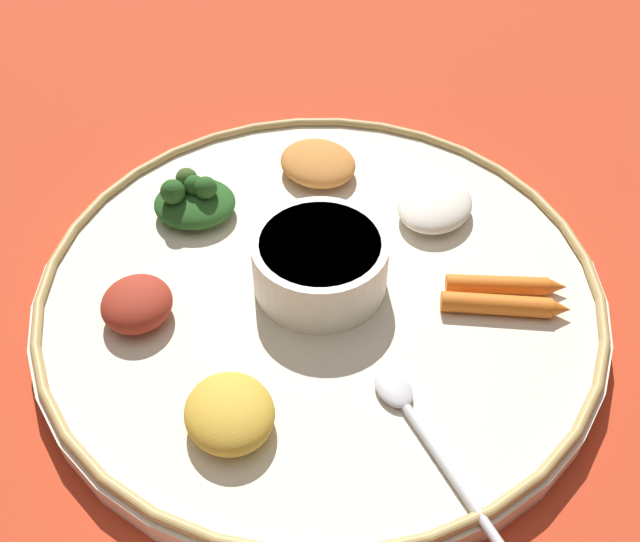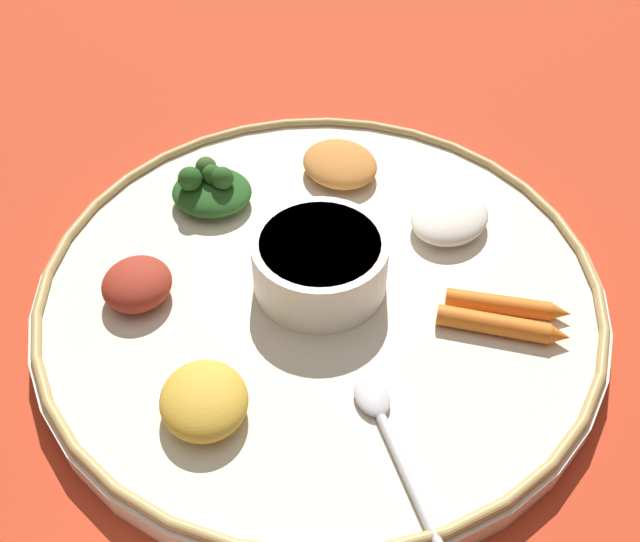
% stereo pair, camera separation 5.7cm
% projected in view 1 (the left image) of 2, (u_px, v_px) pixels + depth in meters
% --- Properties ---
extents(ground_plane, '(2.40, 2.40, 0.00)m').
position_uv_depth(ground_plane, '(320.00, 301.00, 0.59)').
color(ground_plane, '#B7381E').
extents(platter, '(0.45, 0.45, 0.02)m').
position_uv_depth(platter, '(320.00, 293.00, 0.59)').
color(platter, beige).
rests_on(platter, ground_plane).
extents(platter_rim, '(0.45, 0.45, 0.01)m').
position_uv_depth(platter_rim, '(320.00, 281.00, 0.58)').
color(platter_rim, tan).
rests_on(platter_rim, platter).
extents(center_bowl, '(0.11, 0.11, 0.05)m').
position_uv_depth(center_bowl, '(320.00, 262.00, 0.56)').
color(center_bowl, silver).
rests_on(center_bowl, platter).
extents(spoon, '(0.04, 0.16, 0.01)m').
position_uv_depth(spoon, '(421.00, 429.00, 0.48)').
color(spoon, silver).
rests_on(spoon, platter).
extents(greens_pile, '(0.09, 0.08, 0.04)m').
position_uv_depth(greens_pile, '(194.00, 200.00, 0.63)').
color(greens_pile, '#23511E').
rests_on(greens_pile, platter).
extents(carrot_near_spoon, '(0.10, 0.05, 0.02)m').
position_uv_depth(carrot_near_spoon, '(504.00, 305.00, 0.55)').
color(carrot_near_spoon, orange).
rests_on(carrot_near_spoon, platter).
extents(carrot_outer, '(0.09, 0.04, 0.01)m').
position_uv_depth(carrot_outer, '(505.00, 285.00, 0.57)').
color(carrot_outer, orange).
rests_on(carrot_outer, platter).
extents(mound_rice_white, '(0.10, 0.09, 0.02)m').
position_uv_depth(mound_rice_white, '(435.00, 205.00, 0.63)').
color(mound_rice_white, silver).
rests_on(mound_rice_white, platter).
extents(mound_lentil_yellow, '(0.07, 0.07, 0.03)m').
position_uv_depth(mound_lentil_yellow, '(230.00, 413.00, 0.48)').
color(mound_lentil_yellow, gold).
rests_on(mound_lentil_yellow, platter).
extents(mound_squash, '(0.09, 0.10, 0.02)m').
position_uv_depth(mound_squash, '(318.00, 163.00, 0.67)').
color(mound_squash, '#C67A38').
rests_on(mound_squash, platter).
extents(mound_beet, '(0.07, 0.07, 0.03)m').
position_uv_depth(mound_beet, '(137.00, 304.00, 0.55)').
color(mound_beet, maroon).
rests_on(mound_beet, platter).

